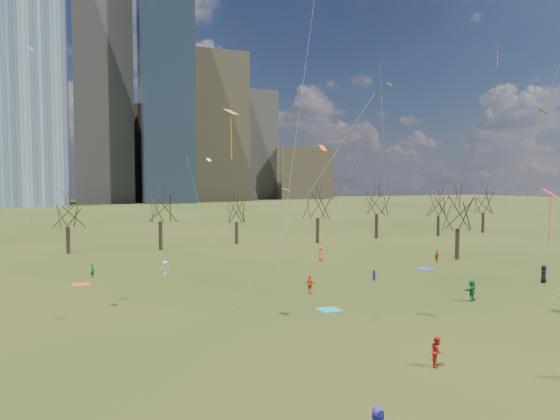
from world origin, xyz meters
name	(u,v)px	position (x,y,z in m)	size (l,w,h in m)	color
ground	(342,317)	(0.00, 0.00, 0.00)	(500.00, 500.00, 0.00)	black
downtown_skyline	(116,117)	(-2.43, 210.64, 39.01)	(212.50, 78.00, 118.00)	slate
bare_tree_row	(213,207)	(-0.09, 37.22, 6.12)	(113.04, 29.80, 9.50)	black
blanket_teal	(329,310)	(0.06, 2.07, 0.01)	(1.60, 1.50, 0.03)	teal
blanket_navy	(425,269)	(17.98, 13.90, 0.01)	(1.60, 1.50, 0.03)	#243EA8
blanket_crimson	(82,284)	(-17.32, 18.85, 0.01)	(1.60, 1.50, 0.03)	red
person_2	(437,352)	(0.03, -10.29, 0.80)	(0.77, 0.60, 1.59)	#B11D19
person_4	(310,285)	(0.98, 7.43, 0.79)	(0.93, 0.39, 1.59)	#E85519
person_5	(472,290)	(12.07, 0.35, 0.88)	(1.63, 0.52, 1.76)	#186C37
person_6	(544,274)	(23.66, 3.49, 0.85)	(0.83, 0.54, 1.69)	black
person_8	(374,276)	(8.91, 9.88, 0.56)	(0.55, 0.43, 1.13)	#2439A0
person_9	(165,268)	(-9.27, 20.99, 0.71)	(0.92, 0.53, 1.42)	silver
person_10	(437,256)	(21.83, 16.68, 0.78)	(0.91, 0.38, 1.55)	#BF411B
person_12	(321,254)	(9.90, 23.52, 0.82)	(0.80, 0.52, 1.63)	#EB501A
person_13	(93,270)	(-16.29, 21.94, 0.76)	(0.56, 0.37, 1.53)	#186F34
kites_airborne	(310,148)	(1.96, 9.61, 12.60)	(59.80, 47.31, 32.90)	#EBAE13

